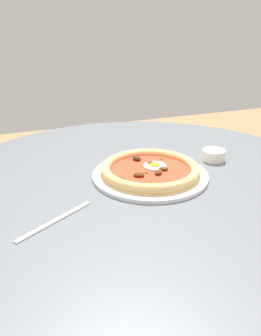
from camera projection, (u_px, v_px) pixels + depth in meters
The scene contains 4 objects.
dining_table at pixel (143, 224), 0.94m from camera, with size 1.06×1.06×0.74m.
pizza_on_plate at pixel (150, 171), 0.89m from camera, with size 0.29×0.29×0.03m.
ramekin_capers at pixel (214, 155), 0.99m from camera, with size 0.06×0.06×0.03m.
fork_utensil at pixel (56, 221), 0.70m from camera, with size 0.11×0.17×0.00m.
Camera 1 is at (0.74, -0.32, 1.11)m, focal length 37.35 mm.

